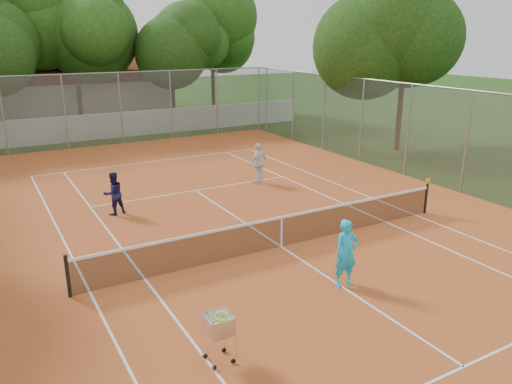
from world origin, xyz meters
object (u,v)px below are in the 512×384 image
player_far_right (259,163)px  clubhouse (51,88)px  player_near (346,253)px  tennis_net (281,231)px  ball_hopper (219,337)px  player_far_left (113,193)px

player_far_right → clubhouse: bearing=-100.6°
player_near → player_far_right: player_near is taller
tennis_net → ball_hopper: (-3.92, -3.97, 0.05)m
player_near → ball_hopper: 4.22m
clubhouse → player_far_left: size_ratio=10.94×
player_near → player_far_right: bearing=79.0°
clubhouse → tennis_net: bearing=-86.1°
clubhouse → ball_hopper: 33.07m
tennis_net → player_near: (0.12, -2.76, 0.37)m
player_far_right → ball_hopper: size_ratio=1.58×
player_far_left → player_far_right: bearing=174.7°
player_far_left → player_far_right: player_far_right is taller
tennis_net → clubhouse: clubhouse is taller
player_near → player_far_right: size_ratio=1.01×
clubhouse → ball_hopper: clubhouse is taller
ball_hopper → player_far_right: bearing=41.8°
player_near → player_far_left: (-3.63, 8.00, -0.11)m
clubhouse → player_far_right: clubhouse is taller
tennis_net → ball_hopper: size_ratio=11.02×
tennis_net → player_far_left: player_far_left is taller
clubhouse → player_near: clubhouse is taller
player_far_left → ball_hopper: player_far_left is taller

